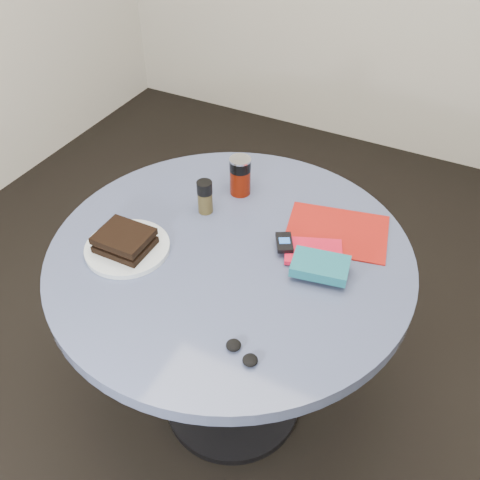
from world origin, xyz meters
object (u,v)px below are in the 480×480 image
at_px(magazine, 337,232).
at_px(mp3_player, 284,242).
at_px(sandwich, 125,240).
at_px(red_book, 313,252).
at_px(table, 231,291).
at_px(pepper_grinder, 205,197).
at_px(soda_can, 240,176).
at_px(plate, 127,248).
at_px(novel, 320,266).
at_px(headphones, 242,353).

distance_m(magazine, mp3_player, 0.17).
relative_size(sandwich, red_book, 0.91).
bearing_deg(magazine, table, -151.11).
relative_size(pepper_grinder, red_book, 0.68).
bearing_deg(sandwich, pepper_grinder, 67.54).
bearing_deg(pepper_grinder, sandwich, -112.46).
bearing_deg(mp3_player, soda_can, 141.69).
xyz_separation_m(soda_can, pepper_grinder, (-0.05, -0.13, -0.01)).
distance_m(sandwich, mp3_player, 0.43).
distance_m(sandwich, pepper_grinder, 0.27).
distance_m(sandwich, red_book, 0.51).
relative_size(plate, magazine, 0.82).
relative_size(plate, pepper_grinder, 2.21).
relative_size(soda_can, red_book, 0.80).
distance_m(sandwich, soda_can, 0.41).
bearing_deg(novel, red_book, 112.79).
height_order(sandwich, headphones, sandwich).
height_order(magazine, headphones, headphones).
distance_m(mp3_player, headphones, 0.37).
bearing_deg(sandwich, plate, 91.74).
bearing_deg(soda_can, mp3_player, -38.31).
bearing_deg(novel, table, 174.70).
distance_m(table, magazine, 0.35).
bearing_deg(table, mp3_player, 29.51).
distance_m(plate, soda_can, 0.41).
bearing_deg(sandwich, red_book, 25.41).
bearing_deg(sandwich, table, 27.76).
bearing_deg(pepper_grinder, soda_can, 69.81).
relative_size(pepper_grinder, headphones, 1.08).
bearing_deg(pepper_grinder, table, -39.40).
relative_size(soda_can, novel, 0.84).
relative_size(table, pepper_grinder, 9.59).
bearing_deg(soda_can, red_book, -28.35).
relative_size(sandwich, novel, 0.97).
relative_size(magazine, mp3_player, 3.24).
xyz_separation_m(soda_can, magazine, (0.33, -0.05, -0.06)).
xyz_separation_m(soda_can, headphones, (0.28, -0.55, -0.05)).
distance_m(soda_can, mp3_player, 0.29).
distance_m(novel, headphones, 0.33).
distance_m(table, pepper_grinder, 0.29).
bearing_deg(table, novel, 5.08).
xyz_separation_m(sandwich, soda_can, (0.15, 0.38, 0.02)).
height_order(pepper_grinder, headphones, pepper_grinder).
distance_m(table, red_book, 0.28).
distance_m(table, sandwich, 0.35).
relative_size(table, sandwich, 7.15).
relative_size(pepper_grinder, mp3_player, 1.20).
relative_size(table, plate, 4.34).
bearing_deg(table, sandwich, -152.24).
height_order(magazine, red_book, red_book).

